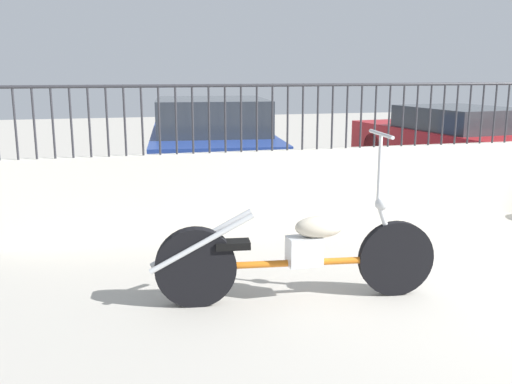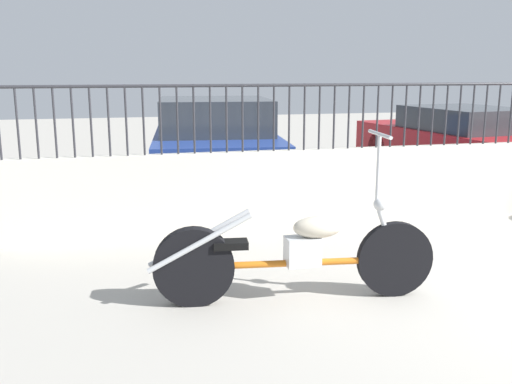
# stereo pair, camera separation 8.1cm
# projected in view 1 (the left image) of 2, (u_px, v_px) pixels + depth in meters

# --- Properties ---
(low_wall) EXTENTS (10.07, 0.18, 0.95)m
(low_wall) POSITION_uv_depth(u_px,v_px,m) (419.00, 182.00, 7.28)
(low_wall) COLOR beige
(low_wall) RESTS_ON ground_plane
(fence_railing) EXTENTS (10.07, 0.04, 0.78)m
(fence_railing) POSITION_uv_depth(u_px,v_px,m) (424.00, 104.00, 7.07)
(fence_railing) COLOR #2D2D33
(fence_railing) RESTS_ON low_wall
(motorcycle_orange) EXTENTS (2.37, 0.57, 1.40)m
(motorcycle_orange) POSITION_uv_depth(u_px,v_px,m) (283.00, 255.00, 4.67)
(motorcycle_orange) COLOR black
(motorcycle_orange) RESTS_ON ground_plane
(car_blue) EXTENTS (2.32, 4.33, 1.44)m
(car_blue) POSITION_uv_depth(u_px,v_px,m) (211.00, 143.00, 9.34)
(car_blue) COLOR black
(car_blue) RESTS_ON ground_plane
(car_red) EXTENTS (2.19, 4.43, 1.23)m
(car_red) POSITION_uv_depth(u_px,v_px,m) (453.00, 139.00, 10.46)
(car_red) COLOR black
(car_red) RESTS_ON ground_plane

